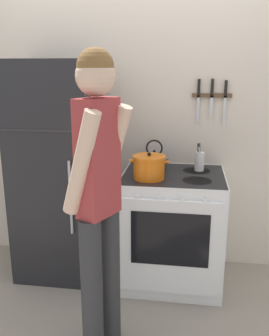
# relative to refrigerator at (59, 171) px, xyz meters

# --- Properties ---
(ground_plane) EXTENTS (14.00, 14.00, 0.00)m
(ground_plane) POSITION_rel_refrigerator_xyz_m (0.62, 0.30, -0.86)
(ground_plane) COLOR gray
(wall_back) EXTENTS (10.00, 0.06, 2.55)m
(wall_back) POSITION_rel_refrigerator_xyz_m (0.62, 0.33, 0.41)
(wall_back) COLOR beige
(wall_back) RESTS_ON ground_plane
(refrigerator) EXTENTS (0.63, 0.63, 1.72)m
(refrigerator) POSITION_rel_refrigerator_xyz_m (0.00, 0.00, 0.00)
(refrigerator) COLOR black
(refrigerator) RESTS_ON ground_plane
(stove_range) EXTENTS (0.77, 0.70, 0.88)m
(stove_range) POSITION_rel_refrigerator_xyz_m (0.92, -0.05, -0.41)
(stove_range) COLOR white
(stove_range) RESTS_ON ground_plane
(dutch_oven_pot) EXTENTS (0.28, 0.24, 0.20)m
(dutch_oven_pot) POSITION_rel_refrigerator_xyz_m (0.74, -0.16, 0.11)
(dutch_oven_pot) COLOR orange
(dutch_oven_pot) RESTS_ON stove_range
(tea_kettle) EXTENTS (0.22, 0.17, 0.24)m
(tea_kettle) POSITION_rel_refrigerator_xyz_m (0.76, 0.10, 0.09)
(tea_kettle) COLOR black
(tea_kettle) RESTS_ON stove_range
(utensil_jar) EXTENTS (0.07, 0.07, 0.22)m
(utensil_jar) POSITION_rel_refrigerator_xyz_m (1.11, 0.11, 0.10)
(utensil_jar) COLOR silver
(utensil_jar) RESTS_ON stove_range
(person) EXTENTS (0.39, 0.43, 1.77)m
(person) POSITION_rel_refrigerator_xyz_m (0.54, -0.84, 0.15)
(person) COLOR #2D2D30
(person) RESTS_ON ground_plane
(wall_knife_strip) EXTENTS (0.31, 0.03, 0.35)m
(wall_knife_strip) POSITION_rel_refrigerator_xyz_m (1.19, 0.29, 0.60)
(wall_knife_strip) COLOR brown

